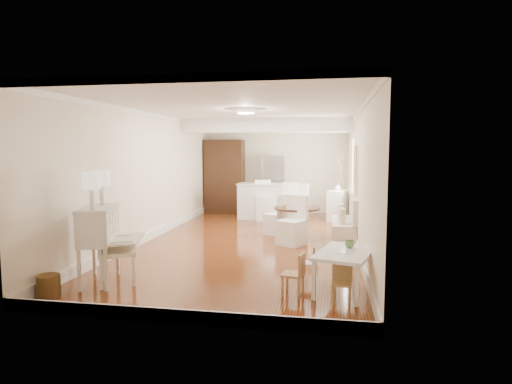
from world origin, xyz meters
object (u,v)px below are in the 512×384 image
(kids_chair_c, at_px, (342,283))
(pantry_cabinet, at_px, (225,176))
(kids_chair_a, at_px, (293,274))
(fridge, at_px, (284,185))
(breakfast_counter, at_px, (273,201))
(sideboard, at_px, (340,205))
(slip_chair_far, at_px, (277,214))
(secretary_bureau, at_px, (99,245))
(dining_table, at_px, (297,223))
(wicker_basket, at_px, (49,286))
(slip_chair_near, at_px, (292,220))
(bar_stool_left, at_px, (263,200))
(kids_table, at_px, (345,271))
(kids_chair_b, at_px, (306,263))
(gustavian_armchair, at_px, (117,251))
(bar_stool_right, at_px, (292,204))

(kids_chair_c, xyz_separation_m, pantry_cabinet, (-3.45, 7.63, 0.89))
(kids_chair_a, distance_m, fridge, 7.50)
(breakfast_counter, xyz_separation_m, sideboard, (1.87, 0.06, -0.08))
(slip_chair_far, height_order, fridge, fridge)
(pantry_cabinet, height_order, fridge, pantry_cabinet)
(secretary_bureau, height_order, dining_table, secretary_bureau)
(wicker_basket, bearing_deg, slip_chair_near, 51.74)
(bar_stool_left, bearing_deg, kids_table, -85.91)
(bar_stool_left, height_order, sideboard, bar_stool_left)
(kids_table, xyz_separation_m, kids_chair_c, (-0.05, -0.46, -0.03))
(breakfast_counter, bearing_deg, kids_chair_a, -80.24)
(slip_chair_near, xyz_separation_m, bar_stool_left, (-1.06, 3.02, 0.05))
(kids_table, distance_m, kids_chair_c, 0.46)
(fridge, bearing_deg, wicker_basket, -106.25)
(kids_chair_b, xyz_separation_m, bar_stool_left, (-1.50, 5.40, 0.30))
(kids_chair_b, xyz_separation_m, slip_chair_far, (-0.88, 3.45, 0.22))
(gustavian_armchair, relative_size, bar_stool_left, 0.88)
(gustavian_armchair, xyz_separation_m, bar_stool_left, (1.26, 6.07, 0.07))
(pantry_cabinet, bearing_deg, fridge, -0.90)
(pantry_cabinet, bearing_deg, wicker_basket, -93.18)
(kids_chair_b, height_order, bar_stool_right, bar_stool_right)
(secretary_bureau, distance_m, slip_chair_far, 4.65)
(kids_table, distance_m, dining_table, 3.62)
(slip_chair_near, height_order, slip_chair_far, slip_chair_near)
(kids_chair_a, height_order, sideboard, sideboard)
(kids_chair_a, bearing_deg, dining_table, -165.71)
(kids_chair_b, distance_m, slip_chair_near, 2.43)
(bar_stool_left, xyz_separation_m, pantry_cabinet, (-1.45, 1.32, 0.58))
(kids_chair_a, bearing_deg, breakfast_counter, -159.35)
(breakfast_counter, height_order, fridge, fridge)
(secretary_bureau, height_order, kids_chair_b, secretary_bureau)
(kids_chair_b, xyz_separation_m, fridge, (-1.04, 6.69, 0.63))
(bar_stool_right, height_order, pantry_cabinet, pantry_cabinet)
(slip_chair_far, relative_size, pantry_cabinet, 0.42)
(kids_table, height_order, breakfast_counter, breakfast_counter)
(kids_chair_b, distance_m, bar_stool_left, 5.61)
(kids_chair_a, height_order, pantry_cabinet, pantry_cabinet)
(kids_chair_b, bearing_deg, fridge, -173.19)
(breakfast_counter, distance_m, fridge, 1.14)
(kids_chair_a, relative_size, kids_chair_b, 1.12)
(breakfast_counter, distance_m, pantry_cabinet, 2.11)
(kids_table, height_order, fridge, fridge)
(gustavian_armchair, height_order, slip_chair_far, gustavian_armchair)
(kids_chair_a, height_order, kids_chair_c, kids_chair_a)
(slip_chair_far, distance_m, sideboard, 2.71)
(fridge, xyz_separation_m, sideboard, (1.67, -0.99, -0.47))
(secretary_bureau, xyz_separation_m, sideboard, (3.67, 6.37, -0.14))
(kids_chair_a, relative_size, pantry_cabinet, 0.26)
(gustavian_armchair, relative_size, fridge, 0.55)
(dining_table, bearing_deg, sideboard, 69.49)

